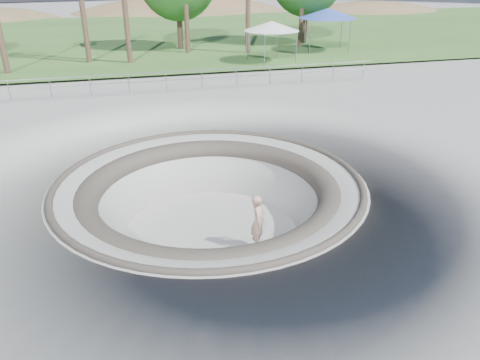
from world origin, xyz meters
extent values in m
plane|color=#ABACA6|center=(0.00, 0.00, 0.00)|extent=(180.00, 180.00, 0.00)
torus|color=#ABACA6|center=(0.00, 0.00, -2.00)|extent=(14.00, 14.00, 4.00)
cylinder|color=#ABACA6|center=(0.00, 0.00, -1.95)|extent=(6.60, 6.60, 0.10)
torus|color=#454037|center=(0.00, 0.00, -0.02)|extent=(10.24, 10.24, 0.24)
torus|color=#454037|center=(0.00, 0.00, -0.45)|extent=(8.91, 8.91, 0.81)
cube|color=#355D25|center=(0.00, 34.00, 0.22)|extent=(180.00, 36.00, 0.12)
ellipsoid|color=brown|center=(8.00, 60.00, -7.87)|extent=(61.60, 44.00, 28.60)
ellipsoid|color=brown|center=(35.00, 52.00, -5.36)|extent=(42.00, 30.00, 19.50)
cylinder|color=gray|center=(0.00, 12.00, 1.17)|extent=(25.00, 0.05, 0.05)
cylinder|color=gray|center=(0.00, 12.00, 0.72)|extent=(25.00, 0.05, 0.05)
cube|color=brown|center=(1.28, -1.42, -1.83)|extent=(0.81, 0.30, 0.02)
cylinder|color=silver|center=(1.28, -1.42, -1.86)|extent=(0.05, 0.17, 0.03)
cylinder|color=silver|center=(1.28, -1.42, -1.86)|extent=(0.05, 0.17, 0.03)
cylinder|color=silver|center=(1.28, -1.42, -1.87)|extent=(0.06, 0.04, 0.06)
cylinder|color=silver|center=(1.28, -1.42, -1.87)|extent=(0.06, 0.04, 0.06)
cylinder|color=silver|center=(1.28, -1.42, -1.87)|extent=(0.06, 0.04, 0.06)
cylinder|color=silver|center=(1.28, -1.42, -1.87)|extent=(0.06, 0.04, 0.06)
imported|color=tan|center=(1.28, -1.42, -0.91)|extent=(0.62, 0.77, 1.83)
cylinder|color=gray|center=(6.76, 16.74, 1.27)|extent=(0.06, 0.06, 1.99)
cylinder|color=gray|center=(9.29, 16.74, 1.27)|extent=(0.06, 0.06, 1.99)
cylinder|color=gray|center=(6.76, 19.26, 1.27)|extent=(0.06, 0.06, 1.99)
cylinder|color=gray|center=(9.29, 19.26, 1.27)|extent=(0.06, 0.06, 1.99)
cube|color=silver|center=(8.03, 18.00, 2.36)|extent=(3.26, 3.26, 0.08)
cone|color=silver|center=(8.03, 18.00, 2.67)|extent=(5.22, 5.22, 0.63)
cylinder|color=gray|center=(12.14, 19.68, 1.44)|extent=(0.06, 0.06, 2.33)
cylinder|color=gray|center=(15.10, 19.68, 1.44)|extent=(0.06, 0.06, 2.33)
cylinder|color=gray|center=(12.14, 22.64, 1.44)|extent=(0.06, 0.06, 2.33)
cylinder|color=gray|center=(15.10, 22.64, 1.44)|extent=(0.06, 0.06, 2.33)
cube|color=#324CB5|center=(13.62, 21.16, 2.71)|extent=(3.85, 3.85, 0.08)
cone|color=#324CB5|center=(13.62, 21.16, 3.08)|extent=(6.09, 6.09, 0.74)
cylinder|color=brown|center=(2.69, 25.11, 2.78)|extent=(0.44, 0.44, 5.21)
cylinder|color=brown|center=(13.39, 25.14, 2.83)|extent=(0.44, 0.44, 5.33)
camera|label=1|loc=(-2.57, -13.80, 6.59)|focal=35.00mm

